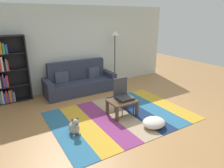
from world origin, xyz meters
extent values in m
plane|color=#B27F4C|center=(0.00, 0.00, 0.00)|extent=(14.00, 14.00, 0.00)
cube|color=silver|center=(0.00, 2.55, 1.35)|extent=(6.80, 0.10, 2.70)
cube|color=teal|center=(-1.58, -0.09, 0.01)|extent=(0.48, 2.39, 0.01)
cube|color=gold|center=(-1.10, -0.09, 0.01)|extent=(0.48, 2.39, 0.01)
cube|color=#843370|center=(-0.62, -0.09, 0.01)|extent=(0.48, 2.39, 0.01)
cube|color=tan|center=(-0.14, -0.09, 0.01)|extent=(0.48, 2.39, 0.01)
cube|color=navy|center=(0.34, -0.09, 0.01)|extent=(0.48, 2.39, 0.01)
cube|color=teal|center=(0.82, -0.09, 0.01)|extent=(0.48, 2.39, 0.01)
cube|color=gold|center=(1.30, -0.09, 0.01)|extent=(0.48, 2.39, 0.01)
cube|color=#2D3347|center=(-0.35, 1.95, 0.20)|extent=(1.90, 0.80, 0.40)
cube|color=#2D3347|center=(-0.35, 2.25, 0.70)|extent=(1.90, 0.20, 0.60)
cube|color=#2D3347|center=(-1.39, 1.95, 0.28)|extent=(0.18, 0.80, 0.56)
cube|color=#2D3347|center=(0.69, 1.95, 0.28)|extent=(0.18, 0.80, 0.56)
cube|color=#42475B|center=(-0.90, 2.13, 0.56)|extent=(0.42, 0.19, 0.36)
cube|color=#42475B|center=(0.20, 2.13, 0.56)|extent=(0.42, 0.19, 0.36)
cube|color=black|center=(-1.82, 2.30, 0.94)|extent=(0.04, 0.28, 1.88)
cube|color=black|center=(-2.25, 2.43, 0.94)|extent=(0.90, 0.01, 1.88)
cube|color=black|center=(-2.25, 2.30, 0.02)|extent=(0.86, 0.28, 0.02)
cube|color=black|center=(-2.25, 2.30, 0.48)|extent=(0.86, 0.28, 0.02)
cube|color=black|center=(-2.25, 2.30, 0.94)|extent=(0.86, 0.28, 0.02)
cube|color=black|center=(-2.25, 2.30, 1.40)|extent=(0.86, 0.28, 0.02)
cube|color=black|center=(-2.25, 2.30, 1.86)|extent=(0.86, 0.28, 0.02)
cube|color=#668C99|center=(-2.64, 2.26, 0.19)|extent=(0.05, 0.18, 0.32)
cube|color=silver|center=(-2.58, 2.27, 0.21)|extent=(0.05, 0.19, 0.36)
cube|color=#334CB2|center=(-2.52, 2.29, 0.18)|extent=(0.05, 0.24, 0.30)
cube|color=red|center=(-2.48, 2.30, 0.20)|extent=(0.04, 0.26, 0.35)
cube|color=#334CB2|center=(-2.44, 2.27, 0.18)|extent=(0.03, 0.20, 0.29)
cube|color=orange|center=(-2.39, 2.28, 0.20)|extent=(0.05, 0.23, 0.35)
cube|color=purple|center=(-2.34, 2.27, 0.21)|extent=(0.04, 0.19, 0.37)
cube|color=#668C99|center=(-2.29, 2.25, 0.17)|extent=(0.05, 0.16, 0.27)
cube|color=black|center=(-2.53, 2.27, 0.66)|extent=(0.05, 0.20, 0.35)
cube|color=purple|center=(-2.49, 2.26, 0.68)|extent=(0.03, 0.19, 0.39)
cube|color=#334CB2|center=(-2.45, 2.27, 0.62)|extent=(0.03, 0.19, 0.27)
cube|color=red|center=(-2.40, 2.29, 0.65)|extent=(0.05, 0.23, 0.33)
cube|color=red|center=(-2.50, 2.26, 1.15)|extent=(0.05, 0.19, 0.40)
cube|color=silver|center=(-2.45, 2.28, 1.14)|extent=(0.04, 0.23, 0.39)
cube|color=black|center=(-2.40, 2.29, 1.08)|extent=(0.04, 0.23, 0.27)
cube|color=#668C99|center=(-2.36, 2.29, 1.11)|extent=(0.03, 0.24, 0.32)
cube|color=red|center=(-2.32, 2.30, 1.09)|extent=(0.03, 0.26, 0.28)
cube|color=orange|center=(-2.42, 2.27, 1.57)|extent=(0.03, 0.20, 0.32)
cube|color=green|center=(-2.36, 2.29, 1.55)|extent=(0.05, 0.23, 0.28)
cube|color=#334CB2|center=(-2.29, 2.27, 1.53)|extent=(0.05, 0.19, 0.25)
cube|color=#513826|center=(-0.10, -0.05, 0.39)|extent=(0.66, 0.53, 0.04)
cube|color=#513826|center=(-0.39, -0.28, 0.19)|extent=(0.06, 0.06, 0.36)
cube|color=#513826|center=(0.19, -0.28, 0.19)|extent=(0.06, 0.06, 0.36)
cube|color=#513826|center=(-0.39, 0.17, 0.19)|extent=(0.06, 0.06, 0.36)
cube|color=#513826|center=(0.19, 0.17, 0.19)|extent=(0.06, 0.06, 0.36)
ellipsoid|color=white|center=(0.18, -0.91, 0.12)|extent=(0.53, 0.46, 0.21)
ellipsoid|color=#9E998E|center=(-1.43, -0.22, 0.13)|extent=(0.22, 0.30, 0.26)
sphere|color=#9E998E|center=(-1.43, -0.33, 0.30)|extent=(0.15, 0.15, 0.15)
ellipsoid|color=#474440|center=(-1.43, -0.39, 0.29)|extent=(0.06, 0.07, 0.05)
ellipsoid|color=#474440|center=(-1.48, -0.31, 0.36)|extent=(0.05, 0.04, 0.08)
ellipsoid|color=#474440|center=(-1.38, -0.31, 0.36)|extent=(0.05, 0.04, 0.08)
sphere|color=#9E998E|center=(-1.49, -0.36, 0.03)|extent=(0.06, 0.06, 0.06)
sphere|color=#9E998E|center=(-1.37, -0.36, 0.03)|extent=(0.06, 0.06, 0.06)
cylinder|color=black|center=(1.05, 2.12, 0.01)|extent=(0.26, 0.26, 0.02)
cylinder|color=black|center=(1.05, 2.12, 0.89)|extent=(0.03, 0.03, 1.73)
cone|color=white|center=(1.05, 2.12, 1.82)|extent=(0.32, 0.32, 0.14)
cube|color=black|center=(-0.17, -0.09, 0.42)|extent=(0.13, 0.14, 0.02)
cube|color=#38383D|center=(0.00, 0.00, 0.44)|extent=(0.40, 0.40, 0.03)
cube|color=#38383D|center=(0.00, 0.18, 0.68)|extent=(0.40, 0.03, 0.44)
cylinder|color=#38383D|center=(-0.17, -0.17, 0.21)|extent=(0.02, 0.02, 0.42)
cylinder|color=#38383D|center=(0.17, -0.17, 0.21)|extent=(0.02, 0.02, 0.42)
cylinder|color=#38383D|center=(-0.17, 0.17, 0.21)|extent=(0.02, 0.02, 0.42)
cylinder|color=#38383D|center=(0.17, 0.17, 0.21)|extent=(0.02, 0.02, 0.42)
camera|label=1|loc=(-2.69, -3.83, 2.36)|focal=32.42mm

